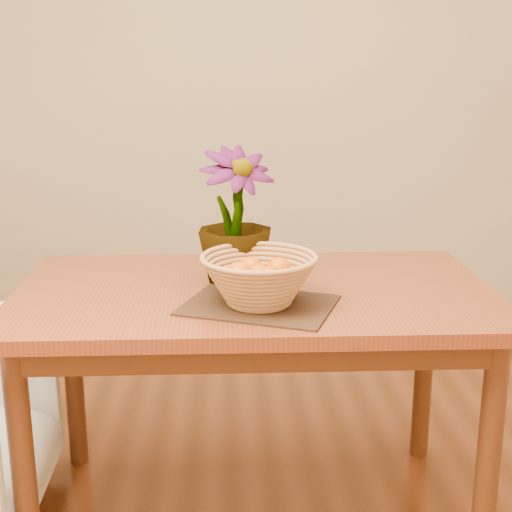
{
  "coord_description": "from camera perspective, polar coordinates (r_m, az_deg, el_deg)",
  "views": [
    {
      "loc": [
        -0.08,
        -1.7,
        1.38
      ],
      "look_at": [
        -0.0,
        0.14,
        0.89
      ],
      "focal_mm": 50.0,
      "sensor_mm": 36.0,
      "label": 1
    }
  ],
  "objects": [
    {
      "name": "wall_back",
      "position": [
        3.96,
        -1.34,
        14.47
      ],
      "size": [
        4.0,
        0.02,
        2.7
      ],
      "primitive_type": "cube",
      "color": "beige",
      "rests_on": "floor"
    },
    {
      "name": "potted_plant",
      "position": [
        2.11,
        -1.68,
        3.18
      ],
      "size": [
        0.3,
        0.3,
        0.41
      ],
      "primitive_type": "imported",
      "rotation": [
        0.0,
        0.0,
        0.41
      ],
      "color": "#1D4F16",
      "rests_on": "table"
    },
    {
      "name": "wicker_basket",
      "position": [
        1.93,
        0.24,
        -2.04
      ],
      "size": [
        0.32,
        0.32,
        0.13
      ],
      "color": "tan",
      "rests_on": "placemat"
    },
    {
      "name": "placemat",
      "position": [
        1.95,
        0.24,
        -3.94
      ],
      "size": [
        0.47,
        0.42,
        0.01
      ],
      "primitive_type": "cube",
      "rotation": [
        0.0,
        0.0,
        -0.36
      ],
      "color": "#361F13",
      "rests_on": "table"
    },
    {
      "name": "table",
      "position": [
        2.13,
        -0.15,
        -4.81
      ],
      "size": [
        1.4,
        0.8,
        0.75
      ],
      "color": "maroon",
      "rests_on": "floor"
    },
    {
      "name": "orange_pile",
      "position": [
        1.92,
        0.24,
        -1.37
      ],
      "size": [
        0.18,
        0.17,
        0.07
      ],
      "rotation": [
        0.0,
        0.0,
        -0.24
      ],
      "color": "#F55A04",
      "rests_on": "wicker_basket"
    }
  ]
}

